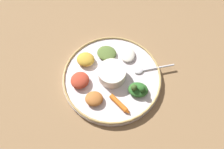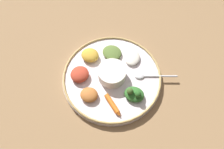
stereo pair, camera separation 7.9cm
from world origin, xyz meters
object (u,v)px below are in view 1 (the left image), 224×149
object	(u,v)px
center_bowl	(112,73)
spoon	(148,69)
greens_pile	(138,89)
carrot_near_spoon	(120,104)

from	to	relation	value
center_bowl	spoon	bearing A→B (deg)	-31.14
greens_pile	carrot_near_spoon	bearing A→B (deg)	175.60
center_bowl	spoon	xyz separation A→B (m)	(0.11, -0.07, -0.02)
center_bowl	carrot_near_spoon	bearing A→B (deg)	-119.44
spoon	carrot_near_spoon	xyz separation A→B (m)	(-0.17, -0.03, 0.00)
center_bowl	carrot_near_spoon	world-z (taller)	center_bowl
center_bowl	spoon	distance (m)	0.13
center_bowl	spoon	world-z (taller)	center_bowl
spoon	center_bowl	bearing A→B (deg)	148.86
carrot_near_spoon	spoon	bearing A→B (deg)	9.88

